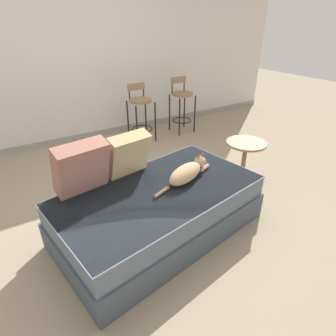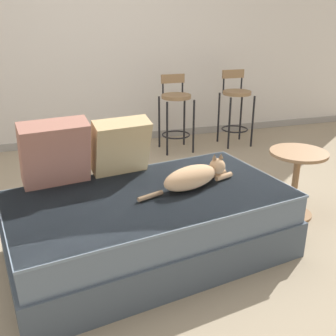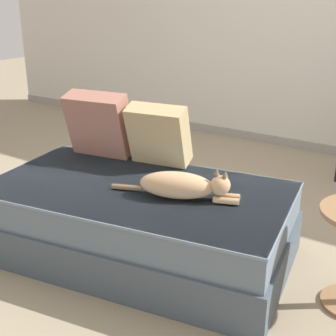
# 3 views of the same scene
# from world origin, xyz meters

# --- Properties ---
(ground_plane) EXTENTS (16.00, 16.00, 0.00)m
(ground_plane) POSITION_xyz_m (0.00, 0.00, 0.00)
(ground_plane) COLOR gray
(ground_plane) RESTS_ON ground
(wall_back_panel) EXTENTS (8.00, 0.10, 2.60)m
(wall_back_panel) POSITION_xyz_m (0.00, 2.25, 1.30)
(wall_back_panel) COLOR silver
(wall_back_panel) RESTS_ON ground
(wall_baseboard_trim) EXTENTS (8.00, 0.02, 0.09)m
(wall_baseboard_trim) POSITION_xyz_m (0.00, 2.20, 0.04)
(wall_baseboard_trim) COLOR gray
(wall_baseboard_trim) RESTS_ON ground
(couch) EXTENTS (1.93, 1.26, 0.45)m
(couch) POSITION_xyz_m (0.00, -0.40, 0.23)
(couch) COLOR #44505B
(couch) RESTS_ON ground
(throw_pillow_corner) EXTENTS (0.47, 0.33, 0.46)m
(throw_pillow_corner) POSITION_xyz_m (-0.55, -0.09, 0.68)
(throw_pillow_corner) COLOR #936051
(throw_pillow_corner) RESTS_ON couch
(throw_pillow_middle) EXTENTS (0.43, 0.31, 0.41)m
(throw_pillow_middle) POSITION_xyz_m (-0.11, -0.02, 0.66)
(throw_pillow_middle) COLOR tan
(throw_pillow_middle) RESTS_ON couch
(cat) EXTENTS (0.73, 0.32, 0.19)m
(cat) POSITION_xyz_m (0.30, -0.39, 0.53)
(cat) COLOR tan
(cat) RESTS_ON couch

